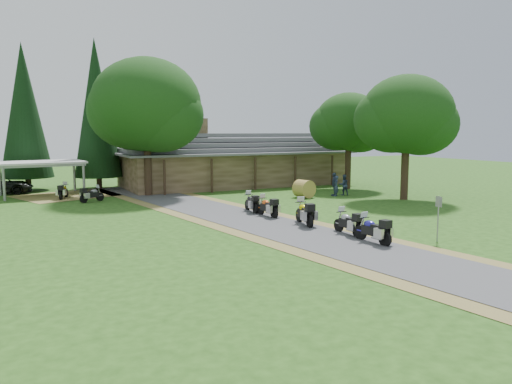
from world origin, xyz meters
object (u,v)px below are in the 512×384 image
motorcycle_row_b (348,222)px  motorcycle_row_c (304,212)px  carport (42,179)px  motorcycle_row_d (267,206)px  lodge (234,159)px  motorcycle_row_e (251,202)px  motorcycle_carport_a (63,191)px  motorcycle_row_a (373,229)px  hay_bale (304,189)px  motorcycle_carport_b (92,194)px

motorcycle_row_b → motorcycle_row_c: motorcycle_row_c is taller
carport → motorcycle_row_b: 25.91m
motorcycle_row_d → lodge: bearing=-22.4°
motorcycle_row_e → motorcycle_carport_a: 15.52m
lodge → motorcycle_carport_a: (-15.35, -2.91, -1.84)m
motorcycle_row_b → motorcycle_row_a: bearing=176.5°
motorcycle_carport_a → lodge: bearing=-57.8°
motorcycle_row_e → hay_bale: 7.86m
carport → motorcycle_row_a: 27.63m
carport → motorcycle_row_d: carport is taller
motorcycle_row_b → motorcycle_row_d: (-1.11, 6.35, -0.01)m
carport → motorcycle_row_a: bearing=-68.3°
motorcycle_carport_a → motorcycle_carport_b: size_ratio=1.02×
lodge → motorcycle_row_d: bearing=-107.7°
motorcycle_row_d → hay_bale: bearing=-50.9°
motorcycle_row_b → motorcycle_row_c: size_ratio=0.90×
carport → motorcycle_row_c: 22.95m
lodge → motorcycle_row_b: size_ratio=11.19×
lodge → motorcycle_row_c: lodge is taller
motorcycle_carport_b → hay_bale: 15.60m
motorcycle_carport_a → motorcycle_carport_b: (1.63, -2.82, -0.01)m
carport → motorcycle_row_e: carport is taller
motorcycle_row_d → motorcycle_carport_a: size_ratio=1.06×
motorcycle_row_c → motorcycle_carport_b: motorcycle_row_c is taller
motorcycle_row_b → hay_bale: 13.67m
motorcycle_row_b → motorcycle_carport_b: (-9.46, 17.43, -0.06)m
motorcycle_row_a → hay_bale: size_ratio=1.45×
motorcycle_carport_a → motorcycle_carport_b: motorcycle_carport_a is taller
carport → motorcycle_row_a: carport is taller
motorcycle_carport_a → motorcycle_carport_b: 3.26m
lodge → motorcycle_carport_a: bearing=-169.3°
motorcycle_row_b → motorcycle_carport_a: 23.09m
motorcycle_carport_a → hay_bale: size_ratio=1.31×
motorcycle_row_a → hay_bale: hay_bale is taller
motorcycle_row_b → motorcycle_carport_b: bearing=28.9°
motorcycle_row_c → motorcycle_carport_b: (-8.89, 14.35, -0.13)m
motorcycle_row_a → motorcycle_carport_a: size_ratio=1.10×
motorcycle_carport_b → motorcycle_row_e: bearing=-74.2°
carport → motorcycle_carport_a: 2.90m
lodge → motorcycle_row_c: size_ratio=10.09×
motorcycle_row_a → motorcycle_row_d: size_ratio=1.04×
motorcycle_row_e → motorcycle_carport_b: (-8.24, 9.15, -0.05)m
motorcycle_row_a → motorcycle_row_e: (-1.09, 10.29, -0.03)m
carport → motorcycle_carport_b: 6.11m
motorcycle_carport_a → hay_bale: hay_bale is taller
carport → lodge: bearing=-3.2°
lodge → hay_bale: size_ratio=15.82×
motorcycle_row_a → motorcycle_row_b: 2.01m
motorcycle_row_b → motorcycle_carport_a: size_ratio=1.08×
carport → motorcycle_carport_a: size_ratio=3.52×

